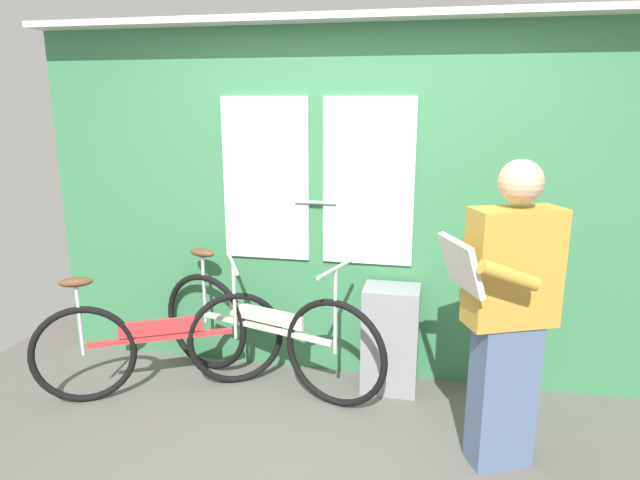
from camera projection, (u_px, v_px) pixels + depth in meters
name	position (u px, v px, depth m)	size (l,w,h in m)	color
train_door_wall	(345.00, 198.00, 3.75)	(4.29, 0.28, 2.40)	#387A4C
bicycle_near_door	(265.00, 333.00, 3.73)	(1.69, 0.65, 0.92)	black
bicycle_leaning_behind	(161.00, 343.00, 3.64)	(1.46, 0.81, 0.86)	black
passenger_reading_newspaper	(508.00, 312.00, 2.80)	(0.62, 0.55, 1.62)	slate
trash_bin_by_wall	(390.00, 339.00, 3.69)	(0.36, 0.28, 0.72)	gray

